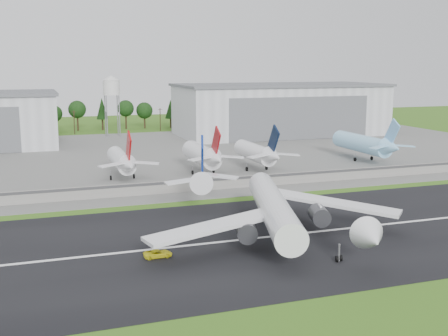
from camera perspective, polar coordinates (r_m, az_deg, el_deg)
name	(u,v)px	position (r m, az deg, el deg)	size (l,w,h in m)	color
ground	(283,254)	(105.41, 6.05, -8.64)	(600.00, 600.00, 0.00)	#386016
runway	(262,238)	(114.05, 3.91, -7.09)	(320.00, 60.00, 0.10)	black
runway_centerline	(262,237)	(114.03, 3.91, -7.06)	(220.00, 1.00, 0.02)	white
apron	(150,156)	(217.05, -7.49, 1.26)	(320.00, 150.00, 0.10)	slate
blast_fence	(199,185)	(154.63, -2.60, -1.72)	(240.00, 0.61, 3.50)	gray
hangar_east	(280,109)	(281.66, 5.72, 5.96)	(102.00, 47.00, 25.20)	silver
water_tower	(111,86)	(277.76, -11.38, 8.21)	(8.40, 8.40, 29.40)	#99999E
utility_poles	(119,132)	(295.15, -10.65, 3.57)	(230.00, 3.00, 12.00)	black
treeline	(114,129)	(309.90, -11.07, 3.88)	(320.00, 16.00, 22.00)	black
main_airliner	(275,214)	(113.27, 5.16, -4.67)	(54.99, 58.22, 18.17)	white
ground_vehicle	(158,254)	(103.01, -6.73, -8.63)	(2.40, 5.20, 1.45)	yellow
parked_jet_red_a	(123,161)	(170.84, -10.26, 0.72)	(7.36, 31.29, 16.49)	white
parked_jet_red_b	(204,155)	(176.49, -2.01, 1.30)	(7.36, 31.29, 16.87)	white
parked_jet_navy	(259,153)	(182.69, 3.53, 1.54)	(7.36, 31.29, 16.65)	white
parked_jet_skyblue	(366,144)	(207.61, 14.26, 2.38)	(7.36, 37.29, 16.98)	#93D5FF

